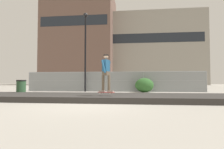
{
  "coord_description": "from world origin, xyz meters",
  "views": [
    {
      "loc": [
        1.79,
        -6.93,
        0.92
      ],
      "look_at": [
        0.31,
        6.27,
        1.44
      ],
      "focal_mm": 29.22,
      "sensor_mm": 36.0,
      "label": 1
    }
  ],
  "objects": [
    {
      "name": "library_building",
      "position": [
        -12.57,
        43.42,
        12.78
      ],
      "size": [
        18.33,
        15.35,
        25.57
      ],
      "color": "brown",
      "rests_on": "ground_plane"
    },
    {
      "name": "shrub_left",
      "position": [
        2.81,
        9.05,
        0.62
      ],
      "size": [
        1.59,
        1.3,
        1.23
      ],
      "color": "#2D5B28",
      "rests_on": "ground_plane"
    },
    {
      "name": "skater",
      "position": [
        0.58,
        1.41,
        1.43
      ],
      "size": [
        0.71,
        0.62,
        1.76
      ],
      "color": "gray",
      "rests_on": "skateboard"
    },
    {
      "name": "trash_bin",
      "position": [
        -5.27,
        3.98,
        0.52
      ],
      "size": [
        0.59,
        0.59,
        1.03
      ],
      "color": "#2D5133",
      "rests_on": "ground_plane"
    },
    {
      "name": "skateboard",
      "position": [
        0.58,
        1.41,
        0.42
      ],
      "size": [
        0.82,
        0.45,
        0.07
      ],
      "color": "#B22D2D"
    },
    {
      "name": "gravel_berm",
      "position": [
        0.0,
        2.25,
        0.13
      ],
      "size": [
        15.47,
        3.5,
        0.26
      ],
      "primitive_type": "cube",
      "color": "#33302D",
      "rests_on": "ground_plane"
    },
    {
      "name": "office_block",
      "position": [
        6.69,
        46.35,
        9.97
      ],
      "size": [
        29.2,
        10.36,
        19.94
      ],
      "color": "gray",
      "rests_on": "ground_plane"
    },
    {
      "name": "parked_car_near",
      "position": [
        -2.3,
        12.79,
        0.84
      ],
      "size": [
        4.41,
        1.97,
        1.66
      ],
      "color": "maroon",
      "rests_on": "ground_plane"
    },
    {
      "name": "chain_fence",
      "position": [
        -0.0,
        9.89,
        0.93
      ],
      "size": [
        16.61,
        0.06,
        1.85
      ],
      "color": "gray",
      "rests_on": "ground_plane"
    },
    {
      "name": "street_lamp",
      "position": [
        -2.55,
        9.5,
        4.52
      ],
      "size": [
        0.44,
        0.44,
        7.35
      ],
      "color": "black",
      "rests_on": "ground_plane"
    },
    {
      "name": "parked_car_mid",
      "position": [
        3.57,
        12.41,
        0.84
      ],
      "size": [
        4.55,
        2.25,
        1.66
      ],
      "color": "#B7BABF",
      "rests_on": "ground_plane"
    },
    {
      "name": "ground_plane",
      "position": [
        0.0,
        0.0,
        0.0
      ],
      "size": [
        120.0,
        120.0,
        0.0
      ],
      "primitive_type": "plane",
      "color": "#9E998E"
    }
  ]
}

